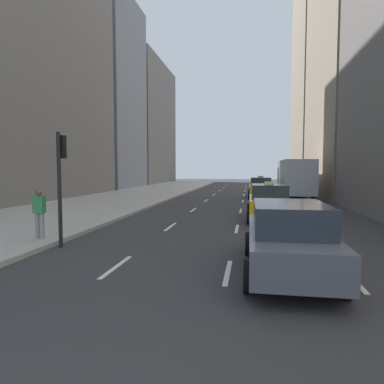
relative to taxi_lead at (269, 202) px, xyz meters
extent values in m
cube|color=#ADAAA3|center=(-11.00, 10.53, -0.81)|extent=(8.00, 66.00, 0.15)
cube|color=white|center=(-4.20, -8.47, -0.87)|extent=(0.12, 2.00, 0.01)
cube|color=white|center=(-4.20, -2.47, -0.87)|extent=(0.12, 2.00, 0.01)
cube|color=white|center=(-4.20, 3.53, -0.87)|extent=(0.12, 2.00, 0.01)
cube|color=white|center=(-4.20, 9.53, -0.87)|extent=(0.12, 2.00, 0.01)
cube|color=white|center=(-4.20, 15.53, -0.87)|extent=(0.12, 2.00, 0.01)
cube|color=white|center=(-4.20, 21.53, -0.87)|extent=(0.12, 2.00, 0.01)
cube|color=white|center=(-4.20, 27.53, -0.87)|extent=(0.12, 2.00, 0.01)
cube|color=white|center=(-4.20, 33.53, -0.87)|extent=(0.12, 2.00, 0.01)
cube|color=white|center=(-1.40, -8.47, -0.87)|extent=(0.12, 2.00, 0.01)
cube|color=white|center=(-1.40, -2.47, -0.87)|extent=(0.12, 2.00, 0.01)
cube|color=white|center=(-1.40, 3.53, -0.87)|extent=(0.12, 2.00, 0.01)
cube|color=white|center=(-1.40, 9.53, -0.87)|extent=(0.12, 2.00, 0.01)
cube|color=white|center=(-1.40, 15.53, -0.87)|extent=(0.12, 2.00, 0.01)
cube|color=white|center=(-1.40, 21.53, -0.87)|extent=(0.12, 2.00, 0.01)
cube|color=white|center=(-1.40, 27.53, -0.87)|extent=(0.12, 2.00, 0.01)
cube|color=white|center=(-1.40, 33.53, -0.87)|extent=(0.12, 2.00, 0.01)
cube|color=white|center=(1.40, -8.47, -0.87)|extent=(0.12, 2.00, 0.01)
cube|color=white|center=(1.40, -2.47, -0.87)|extent=(0.12, 2.00, 0.01)
cube|color=white|center=(1.40, 3.53, -0.87)|extent=(0.12, 2.00, 0.01)
cube|color=white|center=(1.40, 9.53, -0.87)|extent=(0.12, 2.00, 0.01)
cube|color=white|center=(1.40, 15.53, -0.87)|extent=(0.12, 2.00, 0.01)
cube|color=white|center=(1.40, 21.53, -0.87)|extent=(0.12, 2.00, 0.01)
cube|color=white|center=(1.40, 27.53, -0.87)|extent=(0.12, 2.00, 0.01)
cube|color=white|center=(1.40, 33.53, -0.87)|extent=(0.12, 2.00, 0.01)
cube|color=slate|center=(-18.00, 9.16, 14.84)|extent=(6.00, 17.52, 31.44)
cube|color=gray|center=(-18.00, 24.17, 10.66)|extent=(6.00, 10.85, 23.08)
cube|color=slate|center=(-18.00, 39.25, 9.00)|extent=(6.00, 17.97, 19.76)
cube|color=gray|center=(8.00, 16.09, 11.96)|extent=(6.00, 13.78, 25.68)
cube|color=gray|center=(8.00, 30.08, 12.22)|extent=(6.00, 12.31, 26.20)
cube|color=yellow|center=(0.00, 0.07, -0.17)|extent=(1.80, 4.40, 0.76)
cube|color=#28333D|center=(0.00, -0.19, 0.53)|extent=(1.58, 2.29, 0.64)
cube|color=#F2E599|center=(0.00, -0.19, 0.92)|extent=(0.44, 0.20, 0.14)
cylinder|color=black|center=(-0.90, 1.43, -0.55)|extent=(0.22, 0.66, 0.66)
cylinder|color=black|center=(0.90, 1.43, -0.55)|extent=(0.22, 0.66, 0.66)
cylinder|color=black|center=(-0.90, -1.29, -0.55)|extent=(0.22, 0.66, 0.66)
cylinder|color=black|center=(0.90, -1.29, -0.55)|extent=(0.22, 0.66, 0.66)
cube|color=yellow|center=(0.00, 12.53, -0.17)|extent=(1.80, 4.40, 0.76)
cube|color=#28333D|center=(0.00, 12.26, 0.53)|extent=(1.58, 2.29, 0.64)
cube|color=#F2E599|center=(0.00, 12.26, 0.92)|extent=(0.44, 0.20, 0.14)
cylinder|color=black|center=(-0.90, 13.89, -0.55)|extent=(0.22, 0.66, 0.66)
cylinder|color=black|center=(0.90, 13.89, -0.55)|extent=(0.22, 0.66, 0.66)
cylinder|color=black|center=(-0.90, 11.16, -0.55)|extent=(0.22, 0.66, 0.66)
cylinder|color=black|center=(0.90, 11.16, -0.55)|extent=(0.22, 0.66, 0.66)
cube|color=#565B66|center=(0.00, -8.23, -0.19)|extent=(1.80, 4.84, 0.72)
cube|color=#28333D|center=(0.00, -8.52, 0.49)|extent=(1.58, 2.52, 0.64)
cylinder|color=black|center=(-0.90, -6.73, -0.55)|extent=(0.22, 0.66, 0.66)
cylinder|color=black|center=(0.90, -6.73, -0.55)|extent=(0.22, 0.66, 0.66)
cylinder|color=black|center=(-0.90, -9.73, -0.55)|extent=(0.22, 0.66, 0.66)
cylinder|color=black|center=(0.90, -9.73, -0.55)|extent=(0.22, 0.66, 0.66)
cube|color=maroon|center=(2.80, 16.26, 0.62)|extent=(2.10, 2.40, 2.10)
cube|color=#28333D|center=(2.80, 17.41, 0.92)|extent=(1.90, 0.10, 0.90)
cube|color=silver|center=(2.80, 12.06, 0.92)|extent=(2.30, 6.00, 2.70)
cylinder|color=black|center=(1.75, 16.26, -0.43)|extent=(0.28, 0.90, 0.90)
cylinder|color=black|center=(3.85, 16.26, -0.43)|extent=(0.28, 0.90, 0.90)
cylinder|color=black|center=(1.65, 10.86, -0.43)|extent=(0.28, 0.90, 0.90)
cylinder|color=black|center=(3.95, 10.86, -0.43)|extent=(0.28, 0.90, 0.90)
cylinder|color=gray|center=(-7.82, -6.30, -0.30)|extent=(0.14, 0.14, 0.86)
cylinder|color=gray|center=(-7.64, -6.30, -0.30)|extent=(0.14, 0.14, 0.86)
cube|color=#338C4C|center=(-7.73, -6.30, 0.41)|extent=(0.36, 0.22, 0.56)
sphere|color=brown|center=(-7.73, -6.30, 0.81)|extent=(0.22, 0.22, 0.22)
cylinder|color=black|center=(-6.75, -6.71, 0.92)|extent=(0.12, 0.12, 3.60)
cube|color=black|center=(-6.75, -6.53, 2.27)|extent=(0.24, 0.20, 0.72)
sphere|color=red|center=(-6.75, -6.42, 2.50)|extent=(0.14, 0.14, 0.14)
sphere|color=#4C3F14|center=(-6.75, -6.42, 2.27)|extent=(0.14, 0.14, 0.14)
sphere|color=#198C2D|center=(-6.75, -6.42, 2.04)|extent=(0.14, 0.14, 0.14)
camera|label=1|loc=(-0.92, -16.50, 1.60)|focal=32.00mm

